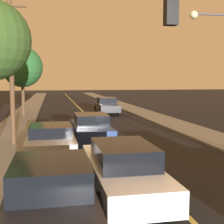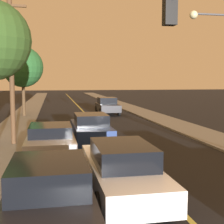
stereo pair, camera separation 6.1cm
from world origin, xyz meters
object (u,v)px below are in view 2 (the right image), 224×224
Objects in this scene: car_far_oncoming at (107,106)px; streetlamp_right at (221,60)px; car_near_lane_front at (121,169)px; car_outer_lane_second at (51,142)px; car_near_lane_second at (91,129)px; car_outer_lane_front at (49,191)px; tree_left_near at (23,67)px; utility_pole_left at (11,67)px.

streetlamp_right is (2.27, -16.83, 3.39)m from car_far_oncoming.
car_near_lane_front is at bearing -140.67° from streetlamp_right.
car_outer_lane_second is 0.72× the size of streetlamp_right.
car_outer_lane_front is at bearing -103.20° from car_near_lane_second.
car_near_lane_second is at bearing 90.00° from car_near_lane_front.
car_far_oncoming is 8.64m from tree_left_near.
car_outer_lane_front is at bearing -83.54° from tree_left_near.
car_near_lane_second reaches higher than car_outer_lane_second.
utility_pole_left is (-7.19, -13.60, 3.15)m from car_far_oncoming.
tree_left_near reaches higher than car_near_lane_front.
car_far_oncoming is (3.32, 21.41, 0.02)m from car_near_lane_front.
car_near_lane_second is 0.76× the size of tree_left_near.
utility_pole_left reaches higher than tree_left_near.
car_near_lane_front is 8.00m from streetlamp_right.
car_far_oncoming reaches higher than car_outer_lane_second.
tree_left_near is at bearing 108.66° from car_near_lane_second.
car_near_lane_second is 14.52m from car_far_oncoming.
car_outer_lane_front is at bearing 76.79° from car_far_oncoming.
car_near_lane_front is at bearing 81.19° from car_far_oncoming.
car_outer_lane_front is 0.66× the size of utility_pole_left.
car_outer_lane_front is 0.79× the size of streetlamp_right.
car_outer_lane_second is (-2.00, 4.49, -0.03)m from car_near_lane_front.
car_far_oncoming reaches higher than car_near_lane_second.
car_far_oncoming is 0.73× the size of tree_left_near.
utility_pole_left is (-9.47, 3.22, -0.24)m from streetlamp_right.
car_near_lane_second is at bearing 54.24° from car_outer_lane_second.
utility_pole_left is at bearing 116.39° from car_near_lane_front.
streetlamp_right is 1.01× the size of tree_left_near.
car_near_lane_second is at bearing 154.32° from streetlamp_right.
car_outer_lane_second is at bearing -125.76° from car_near_lane_second.
tree_left_near is (-7.78, -0.92, 3.63)m from car_far_oncoming.
tree_left_near is (-4.46, 13.21, 3.64)m from car_near_lane_second.
tree_left_near is at bearing 98.76° from car_outer_lane_second.
tree_left_near is at bearing 92.66° from utility_pole_left.
car_outer_lane_second is 4.97m from utility_pole_left.
tree_left_near is (-10.06, 15.90, 0.24)m from streetlamp_right.
utility_pole_left reaches higher than car_outer_lane_front.
streetlamp_right reaches higher than car_outer_lane_second.
car_near_lane_second reaches higher than car_near_lane_front.
tree_left_near is (-2.46, 21.74, 3.71)m from car_outer_lane_front.
streetlamp_right is 0.84× the size of utility_pole_left.
car_near_lane_second is 1.04× the size of car_far_oncoming.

